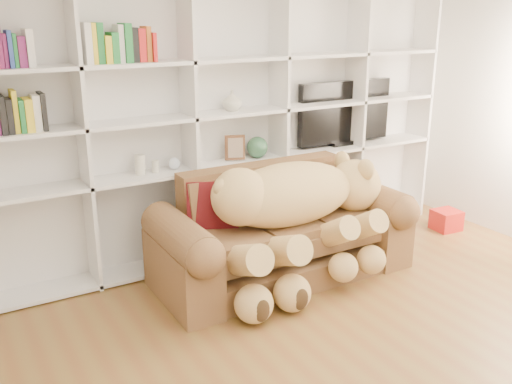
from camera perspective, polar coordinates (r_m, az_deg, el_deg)
floor at (r=3.75m, az=15.94°, el=-17.92°), size 5.00×5.00×0.00m
wall_back at (r=5.15m, az=-3.12°, el=8.85°), size 5.00×0.02×2.70m
bookshelf at (r=4.93m, az=-4.88°, el=7.89°), size 4.43×0.35×2.40m
sofa at (r=4.78m, az=2.48°, el=-4.47°), size 2.13×0.92×0.90m
teddy_bear at (r=4.55m, az=4.04°, el=-1.63°), size 1.73×0.91×1.00m
throw_pillow at (r=4.54m, az=-4.38°, el=-1.46°), size 0.46×0.37×0.42m
gift_box at (r=6.13m, az=18.49°, el=-2.68°), size 0.27×0.26×0.20m
tv at (r=5.73m, az=8.84°, el=7.79°), size 1.06×0.18×0.63m
picture_frame at (r=5.04m, az=-2.12°, el=4.47°), size 0.17×0.09×0.22m
green_vase at (r=5.16m, az=0.13°, el=4.49°), size 0.19×0.19×0.19m
figurine_tall at (r=4.72m, az=-11.52°, el=2.70°), size 0.09×0.09×0.17m
figurine_short at (r=4.77m, az=-10.02°, el=2.55°), size 0.08×0.08×0.10m
snow_globe at (r=4.82m, az=-8.17°, el=2.85°), size 0.10×0.10×0.10m
shelf_vase at (r=4.95m, az=-2.40°, el=9.12°), size 0.22×0.22×0.17m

